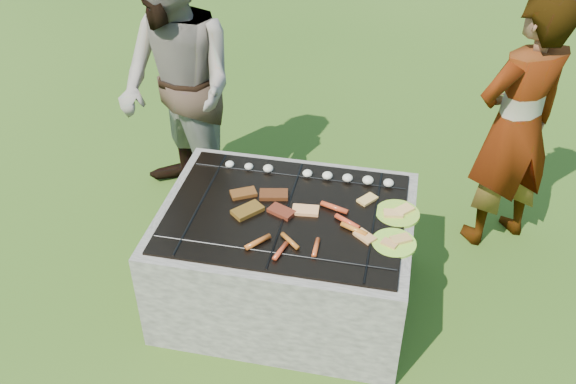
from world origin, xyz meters
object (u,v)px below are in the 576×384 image
plate_far (398,213)px  cook (516,127)px  bystander (178,89)px  fire_pit (286,259)px  plate_near (394,243)px

plate_far → cook: size_ratio=0.17×
cook → bystander: 1.98m
cook → bystander: bystander is taller
cook → bystander: size_ratio=0.92×
fire_pit → plate_near: bearing=-12.7°
fire_pit → bystander: size_ratio=0.76×
fire_pit → plate_far: size_ratio=4.91×
fire_pit → plate_near: 0.66m
fire_pit → cook: bearing=34.6°
fire_pit → bystander: bearing=138.6°
fire_pit → bystander: (-0.82, 0.72, 0.57)m
plate_far → fire_pit: bearing=-169.4°
plate_far → plate_near: size_ratio=0.96×
cook → bystander: bearing=-32.2°
bystander → cook: bearing=41.8°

